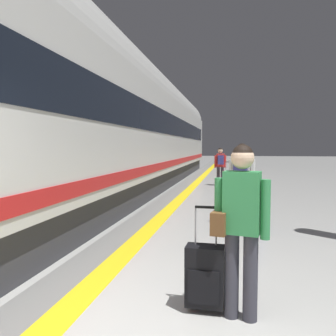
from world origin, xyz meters
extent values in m
cube|color=yellow|center=(-1.07, 10.00, 0.00)|extent=(0.36, 80.00, 0.01)
cube|color=slate|center=(-1.44, 10.00, 0.00)|extent=(0.69, 80.00, 0.01)
cube|color=#38383D|center=(-3.25, 8.95, 0.35)|extent=(2.67, 29.37, 0.70)
cube|color=silver|center=(-3.25, 8.95, 2.15)|extent=(2.90, 30.59, 2.90)
cylinder|color=silver|center=(-3.25, 8.95, 3.55)|extent=(2.84, 29.98, 2.84)
cube|color=black|center=(-3.25, 8.95, 2.50)|extent=(2.93, 28.76, 0.80)
cube|color=red|center=(-3.25, 8.95, 1.00)|extent=(2.94, 29.98, 0.24)
cube|color=gray|center=(-4.71, 13.54, 1.90)|extent=(0.02, 0.90, 2.00)
cylinder|color=#383842|center=(0.73, 1.13, 0.41)|extent=(0.14, 0.14, 0.83)
cylinder|color=#383842|center=(0.56, 1.16, 0.41)|extent=(0.14, 0.14, 0.83)
cube|color=#338C4C|center=(0.64, 1.15, 1.12)|extent=(0.37, 0.26, 0.59)
cylinder|color=#338C4C|center=(0.85, 1.09, 1.07)|extent=(0.09, 0.09, 0.55)
cylinder|color=#338C4C|center=(0.43, 1.18, 1.07)|extent=(0.09, 0.09, 0.55)
sphere|color=beige|center=(0.64, 1.15, 1.55)|extent=(0.22, 0.22, 0.22)
sphere|color=black|center=(0.64, 1.15, 1.57)|extent=(0.20, 0.20, 0.20)
cube|color=brown|center=(0.45, 1.15, 0.93)|extent=(0.19, 0.30, 0.22)
cube|color=black|center=(0.29, 1.23, 0.36)|extent=(0.39, 0.23, 0.60)
cube|color=black|center=(0.29, 1.12, 0.29)|extent=(0.31, 0.03, 0.33)
cylinder|color=black|center=(0.44, 1.30, 0.03)|extent=(0.02, 0.06, 0.06)
cylinder|color=black|center=(0.15, 1.30, 0.03)|extent=(0.02, 0.06, 0.06)
cylinder|color=gray|center=(0.40, 1.29, 0.85)|extent=(0.02, 0.02, 0.38)
cylinder|color=gray|center=(0.19, 1.29, 0.85)|extent=(0.02, 0.02, 0.38)
cube|color=black|center=(0.30, 1.29, 1.04)|extent=(0.22, 0.03, 0.02)
cylinder|color=black|center=(0.65, 5.06, 0.43)|extent=(0.14, 0.14, 0.85)
cylinder|color=black|center=(0.83, 5.02, 0.43)|extent=(0.14, 0.14, 0.85)
cube|color=silver|center=(0.74, 5.04, 1.15)|extent=(0.38, 0.27, 0.61)
cylinder|color=silver|center=(0.52, 5.10, 1.10)|extent=(0.09, 0.09, 0.57)
cylinder|color=silver|center=(0.96, 5.00, 1.10)|extent=(0.09, 0.09, 0.57)
sphere|color=beige|center=(0.74, 5.04, 1.59)|extent=(0.22, 0.22, 0.22)
sphere|color=black|center=(0.74, 5.04, 1.61)|extent=(0.20, 0.20, 0.20)
cube|color=navy|center=(0.70, 4.89, 1.17)|extent=(0.29, 0.19, 0.40)
cube|color=#19234C|center=(1.06, 4.82, 0.34)|extent=(0.38, 0.22, 0.56)
cube|color=#19234C|center=(1.06, 4.93, 0.27)|extent=(0.31, 0.02, 0.31)
cylinder|color=black|center=(0.91, 4.75, 0.03)|extent=(0.02, 0.06, 0.06)
cylinder|color=black|center=(1.20, 4.75, 0.03)|extent=(0.02, 0.06, 0.06)
cylinder|color=gray|center=(0.95, 4.76, 0.81)|extent=(0.02, 0.02, 0.38)
cylinder|color=gray|center=(1.16, 4.76, 0.81)|extent=(0.02, 0.02, 0.38)
cube|color=black|center=(1.06, 4.76, 1.00)|extent=(0.22, 0.02, 0.02)
cylinder|color=brown|center=(1.18, 18.01, 0.40)|extent=(0.13, 0.13, 0.80)
cylinder|color=brown|center=(1.34, 18.07, 0.40)|extent=(0.13, 0.13, 0.80)
cube|color=#4C4C51|center=(1.26, 18.04, 1.08)|extent=(0.37, 0.30, 0.57)
cylinder|color=#4C4C51|center=(1.06, 17.97, 1.03)|extent=(0.09, 0.09, 0.53)
cylinder|color=#4C4C51|center=(1.45, 18.13, 1.03)|extent=(0.09, 0.09, 0.53)
sphere|color=#A37556|center=(1.26, 18.04, 1.49)|extent=(0.21, 0.21, 0.21)
sphere|color=black|center=(1.26, 18.04, 1.51)|extent=(0.19, 0.19, 0.19)
cube|color=#9E9EA3|center=(1.58, 17.90, 0.30)|extent=(0.44, 0.40, 0.48)
cube|color=#9E9EA3|center=(1.51, 18.00, 0.24)|extent=(0.26, 0.20, 0.27)
cylinder|color=black|center=(1.50, 17.77, 0.03)|extent=(0.05, 0.06, 0.06)
cylinder|color=black|center=(1.73, 17.93, 0.03)|extent=(0.05, 0.06, 0.06)
cylinder|color=gray|center=(1.53, 17.80, 0.73)|extent=(0.02, 0.02, 0.38)
cylinder|color=gray|center=(1.69, 17.92, 0.73)|extent=(0.02, 0.02, 0.38)
cube|color=black|center=(1.61, 17.86, 0.92)|extent=(0.19, 0.15, 0.02)
cylinder|color=#383842|center=(-0.05, 12.48, 0.40)|extent=(0.13, 0.13, 0.79)
cylinder|color=#383842|center=(0.12, 12.50, 0.40)|extent=(0.13, 0.13, 0.79)
cube|color=red|center=(0.03, 12.49, 1.08)|extent=(0.34, 0.23, 0.57)
cylinder|color=red|center=(-0.17, 12.47, 1.03)|extent=(0.08, 0.08, 0.53)
cylinder|color=red|center=(0.24, 12.53, 1.03)|extent=(0.08, 0.08, 0.53)
sphere|color=beige|center=(0.03, 12.49, 1.48)|extent=(0.21, 0.21, 0.21)
sphere|color=black|center=(0.03, 12.49, 1.51)|extent=(0.19, 0.19, 0.19)
cube|color=navy|center=(0.05, 12.35, 1.10)|extent=(0.26, 0.17, 0.38)
cube|color=#A51E1E|center=(0.35, 12.27, 0.35)|extent=(0.41, 0.28, 0.58)
cube|color=#A51E1E|center=(0.33, 12.38, 0.28)|extent=(0.31, 0.07, 0.32)
cylinder|color=black|center=(0.22, 12.18, 0.03)|extent=(0.03, 0.06, 0.06)
cylinder|color=black|center=(0.50, 12.23, 0.03)|extent=(0.03, 0.06, 0.06)
cylinder|color=gray|center=(0.26, 12.20, 0.83)|extent=(0.02, 0.02, 0.38)
cylinder|color=gray|center=(0.46, 12.23, 0.83)|extent=(0.02, 0.02, 0.38)
cube|color=black|center=(0.36, 12.21, 1.02)|extent=(0.22, 0.06, 0.02)
camera|label=1|loc=(0.56, -2.12, 1.65)|focal=36.62mm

